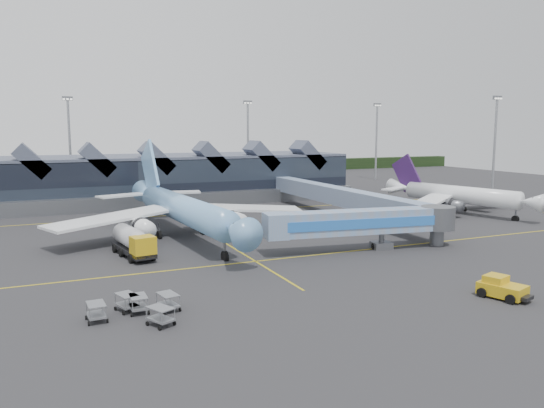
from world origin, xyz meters
name	(u,v)px	position (x,y,z in m)	size (l,w,h in m)	color
ground	(232,247)	(0.00, 0.00, 0.00)	(260.00, 260.00, 0.00)	#2C2C2F
taxi_stripes	(209,233)	(0.00, 10.00, 0.01)	(120.00, 60.00, 0.01)	gold
tree_line_far	(116,171)	(0.00, 110.00, 2.00)	(260.00, 4.00, 4.00)	black
terminal	(130,179)	(-5.07, 47.35, 4.88)	(90.00, 22.25, 12.52)	black
light_masts	(227,139)	(21.00, 62.80, 12.49)	(132.40, 42.56, 22.45)	gray
main_airliner	(181,208)	(-4.17, 9.41, 3.98)	(36.61, 42.23, 13.56)	#73A8E8
regional_jet	(455,194)	(46.10, 10.73, 3.30)	(26.91, 29.94, 10.39)	white
jet_bridge	(374,222)	(15.66, -8.25, 3.44)	(25.04, 6.90, 5.16)	#7597C4
fuel_truck	(132,240)	(-12.29, 0.29, 1.87)	(4.03, 10.05, 3.34)	black
pushback_tug	(502,288)	(15.13, -28.82, 0.86)	(3.69, 4.73, 1.91)	gold
baggage_carts	(138,306)	(-15.16, -20.66, 0.80)	(7.19, 6.74, 1.43)	gray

